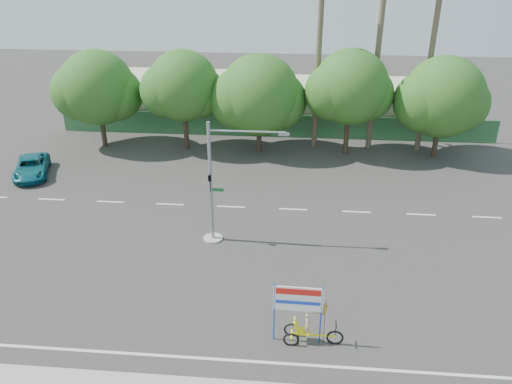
{
  "coord_description": "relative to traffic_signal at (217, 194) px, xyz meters",
  "views": [
    {
      "loc": [
        2.08,
        -20.16,
        15.02
      ],
      "look_at": [
        0.04,
        3.2,
        3.5
      ],
      "focal_mm": 35.0,
      "sensor_mm": 36.0,
      "label": 1
    }
  ],
  "objects": [
    {
      "name": "palm_short",
      "position": [
        5.7,
        15.52,
        5.94
      ],
      "size": [
        3.73,
        3.79,
        14.45
      ],
      "color": "#70604C",
      "rests_on": "ground"
    },
    {
      "name": "tree_right",
      "position": [
        8.15,
        14.02,
        2.32
      ],
      "size": [
        6.9,
        5.8,
        8.36
      ],
      "color": "#473828",
      "rests_on": "ground"
    },
    {
      "name": "building_right",
      "position": [
        10.2,
        22.02,
        -1.12
      ],
      "size": [
        14.0,
        8.0,
        3.6
      ],
      "primitive_type": "cube",
      "color": "beige",
      "rests_on": "ground"
    },
    {
      "name": "building_left",
      "position": [
        -7.8,
        22.02,
        -0.92
      ],
      "size": [
        12.0,
        8.0,
        4.0
      ],
      "primitive_type": "cube",
      "color": "beige",
      "rests_on": "ground"
    },
    {
      "name": "palm_mid",
      "position": [
        14.2,
        15.52,
        6.48
      ],
      "size": [
        3.73,
        3.79,
        15.45
      ],
      "color": "#70604C",
      "rests_on": "ground"
    },
    {
      "name": "tree_center",
      "position": [
        1.14,
        14.02,
        1.55
      ],
      "size": [
        7.62,
        6.4,
        7.85
      ],
      "color": "#473828",
      "rests_on": "ground"
    },
    {
      "name": "fence",
      "position": [
        2.2,
        17.52,
        -1.92
      ],
      "size": [
        38.0,
        0.08,
        2.0
      ],
      "primitive_type": "cube",
      "color": "#336B3D",
      "rests_on": "ground"
    },
    {
      "name": "palm_tall",
      "position": [
        10.2,
        15.52,
        7.55
      ],
      "size": [
        3.73,
        3.79,
        17.45
      ],
      "color": "#70604C",
      "rests_on": "ground"
    },
    {
      "name": "trike_billboard",
      "position": [
        4.85,
        -7.83,
        -1.74
      ],
      "size": [
        2.99,
        0.69,
        2.94
      ],
      "rotation": [
        0.0,
        0.0,
        -0.02
      ],
      "color": "black",
      "rests_on": "ground"
    },
    {
      "name": "traffic_signal",
      "position": [
        0.0,
        0.0,
        0.0
      ],
      "size": [
        4.72,
        1.1,
        7.0
      ],
      "color": "gray",
      "rests_on": "ground"
    },
    {
      "name": "tree_far_right",
      "position": [
        15.15,
        14.02,
        1.73
      ],
      "size": [
        7.38,
        6.2,
        7.94
      ],
      "color": "#473828",
      "rests_on": "ground"
    },
    {
      "name": "ground",
      "position": [
        2.2,
        -3.98,
        -2.92
      ],
      "size": [
        120.0,
        120.0,
        0.0
      ],
      "primitive_type": "plane",
      "color": "#33302D",
      "rests_on": "ground"
    },
    {
      "name": "tree_left",
      "position": [
        -4.85,
        14.02,
        2.14
      ],
      "size": [
        6.66,
        5.6,
        8.07
      ],
      "color": "#473828",
      "rests_on": "ground"
    },
    {
      "name": "tree_far_left",
      "position": [
        -11.85,
        14.02,
        1.84
      ],
      "size": [
        7.14,
        6.0,
        7.96
      ],
      "color": "#473828",
      "rests_on": "ground"
    },
    {
      "name": "pickup_truck",
      "position": [
        -14.92,
        7.67,
        -2.26
      ],
      "size": [
        3.7,
        5.21,
        1.32
      ],
      "primitive_type": "imported",
      "rotation": [
        0.0,
        0.0,
        0.35
      ],
      "color": "#0F5C69",
      "rests_on": "ground"
    }
  ]
}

